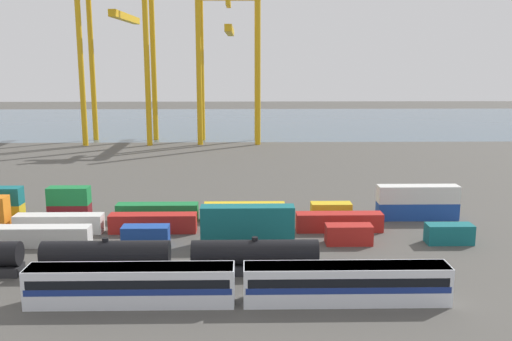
{
  "coord_description": "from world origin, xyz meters",
  "views": [
    {
      "loc": [
        1.17,
        -70.41,
        23.84
      ],
      "look_at": [
        3.03,
        25.29,
        4.83
      ],
      "focal_mm": 39.62,
      "sensor_mm": 36.0,
      "label": 1
    }
  ],
  "objects": [
    {
      "name": "gantry_crane_central",
      "position": [
        -3.36,
        94.68,
        27.02
      ],
      "size": [
        17.8,
        34.79,
        44.44
      ],
      "color": "gold",
      "rests_on": "ground_plane"
    },
    {
      "name": "shipping_container_10",
      "position": [
        1.31,
        5.67,
        1.3
      ],
      "size": [
        6.04,
        2.44,
        2.6
      ],
      "primitive_type": "cube",
      "color": "#AD211C",
      "rests_on": "ground_plane"
    },
    {
      "name": "shipping_container_5",
      "position": [
        27.88,
        -0.04,
        1.3
      ],
      "size": [
        6.04,
        2.44,
        2.6
      ],
      "primitive_type": "cube",
      "color": "#146066",
      "rests_on": "ground_plane"
    },
    {
      "name": "shipping_container_14",
      "position": [
        -25.02,
        11.38,
        1.3
      ],
      "size": [
        6.04,
        2.44,
        2.6
      ],
      "primitive_type": "cube",
      "color": "maroon",
      "rests_on": "ground_plane"
    },
    {
      "name": "gantry_crane_west",
      "position": [
        -34.46,
        94.7,
        29.49
      ],
      "size": [
        19.49,
        36.91,
        48.15
      ],
      "color": "gold",
      "rests_on": "ground_plane"
    },
    {
      "name": "shipping_container_20",
      "position": [
        27.08,
        11.38,
        3.9
      ],
      "size": [
        12.1,
        2.44,
        2.6
      ],
      "primitive_type": "cube",
      "color": "silver",
      "rests_on": "shipping_container_19"
    },
    {
      "name": "freight_tank_row",
      "position": [
        -14.48,
        -9.94,
        1.97
      ],
      "size": [
        47.66,
        2.75,
        4.21
      ],
      "color": "#232326",
      "rests_on": "ground_plane"
    },
    {
      "name": "shipping_container_3",
      "position": [
        1.43,
        -0.04,
        3.9
      ],
      "size": [
        12.1,
        2.44,
        2.6
      ],
      "primitive_type": "cube",
      "color": "#146066",
      "rests_on": "shipping_container_2"
    },
    {
      "name": "shipping_container_16",
      "position": [
        -12.0,
        11.38,
        1.3
      ],
      "size": [
        12.1,
        2.44,
        2.6
      ],
      "primitive_type": "cube",
      "color": "#197538",
      "rests_on": "ground_plane"
    },
    {
      "name": "shipping_container_15",
      "position": [
        -25.02,
        11.38,
        3.9
      ],
      "size": [
        6.04,
        2.44,
        2.6
      ],
      "primitive_type": "cube",
      "color": "#197538",
      "rests_on": "shipping_container_14"
    },
    {
      "name": "shipping_container_0",
      "position": [
        -25.01,
        -0.04,
        1.3
      ],
      "size": [
        12.1,
        2.44,
        2.6
      ],
      "primitive_type": "cube",
      "color": "silver",
      "rests_on": "ground_plane"
    },
    {
      "name": "shipping_container_2",
      "position": [
        1.43,
        -0.04,
        1.3
      ],
      "size": [
        12.1,
        2.44,
        2.6
      ],
      "primitive_type": "cube",
      "color": "#146066",
      "rests_on": "ground_plane"
    },
    {
      "name": "shipping_container_8",
      "position": [
        -24.78,
        5.67,
        1.3
      ],
      "size": [
        12.1,
        2.44,
        2.6
      ],
      "primitive_type": "cube",
      "color": "silver",
      "rests_on": "ground_plane"
    },
    {
      "name": "shipping_container_4",
      "position": [
        14.65,
        -0.04,
        1.3
      ],
      "size": [
        6.04,
        2.44,
        2.6
      ],
      "primitive_type": "cube",
      "color": "#AD211C",
      "rests_on": "ground_plane"
    },
    {
      "name": "harbour_water",
      "position": [
        0.0,
        146.75,
        0.0
      ],
      "size": [
        400.0,
        110.0,
        0.01
      ],
      "primitive_type": "cube",
      "color": "#475B6B",
      "rests_on": "ground_plane"
    },
    {
      "name": "ground_plane",
      "position": [
        0.0,
        40.0,
        0.0
      ],
      "size": [
        420.0,
        420.0,
        0.0
      ],
      "primitive_type": "plane",
      "color": "#4C4944"
    },
    {
      "name": "shipping_container_11",
      "position": [
        14.35,
        5.67,
        1.3
      ],
      "size": [
        12.1,
        2.44,
        2.6
      ],
      "primitive_type": "cube",
      "color": "#AD211C",
      "rests_on": "ground_plane"
    },
    {
      "name": "shipping_container_18",
      "position": [
        14.06,
        11.38,
        1.3
      ],
      "size": [
        6.04,
        2.44,
        2.6
      ],
      "primitive_type": "cube",
      "color": "gold",
      "rests_on": "ground_plane"
    },
    {
      "name": "shipping_container_9",
      "position": [
        -11.74,
        5.67,
        1.3
      ],
      "size": [
        12.1,
        2.44,
        2.6
      ],
      "primitive_type": "cube",
      "color": "#AD211C",
      "rests_on": "ground_plane"
    },
    {
      "name": "shipping_container_19",
      "position": [
        27.08,
        11.38,
        1.3
      ],
      "size": [
        12.1,
        2.44,
        2.6
      ],
      "primitive_type": "cube",
      "color": "#1C4299",
      "rests_on": "ground_plane"
    },
    {
      "name": "shipping_container_1",
      "position": [
        -11.79,
        -0.04,
        1.3
      ],
      "size": [
        6.04,
        2.44,
        2.6
      ],
      "primitive_type": "cube",
      "color": "#1C4299",
      "rests_on": "ground_plane"
    },
    {
      "name": "shipping_container_17",
      "position": [
        1.03,
        11.38,
        1.3
      ],
      "size": [
        12.1,
        2.44,
        2.6
      ],
      "primitive_type": "cube",
      "color": "gold",
      "rests_on": "ground_plane"
    },
    {
      "name": "passenger_train",
      "position": [
        0.5,
        -18.01,
        2.14
      ],
      "size": [
        41.58,
        3.14,
        3.9
      ],
      "color": "silver",
      "rests_on": "ground_plane"
    }
  ]
}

